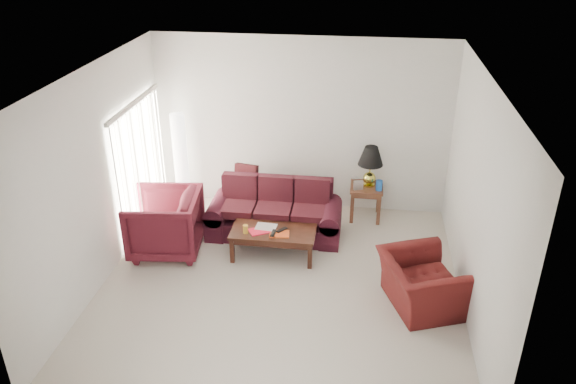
# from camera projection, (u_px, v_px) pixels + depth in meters

# --- Properties ---
(floor) EXTENTS (5.00, 5.00, 0.00)m
(floor) POSITION_uv_depth(u_px,v_px,m) (280.00, 285.00, 7.96)
(floor) COLOR beige
(floor) RESTS_ON ground
(blinds) EXTENTS (0.10, 2.00, 2.16)m
(blinds) POSITION_uv_depth(u_px,v_px,m) (141.00, 169.00, 8.92)
(blinds) COLOR silver
(blinds) RESTS_ON ground
(sofa) EXTENTS (2.16, 0.96, 0.88)m
(sofa) POSITION_uv_depth(u_px,v_px,m) (274.00, 210.00, 9.02)
(sofa) COLOR black
(sofa) RESTS_ON ground
(throw_pillow) EXTENTS (0.43, 0.27, 0.41)m
(throw_pillow) POSITION_uv_depth(u_px,v_px,m) (246.00, 176.00, 9.61)
(throw_pillow) COLOR black
(throw_pillow) RESTS_ON sofa
(end_table) EXTENTS (0.59, 0.59, 0.59)m
(end_table) POSITION_uv_depth(u_px,v_px,m) (366.00, 202.00, 9.59)
(end_table) COLOR #462418
(end_table) RESTS_ON ground
(table_lamp) EXTENTS (0.52, 0.52, 0.70)m
(table_lamp) POSITION_uv_depth(u_px,v_px,m) (370.00, 166.00, 9.33)
(table_lamp) COLOR gold
(table_lamp) RESTS_ON end_table
(clock) EXTENTS (0.17, 0.10, 0.16)m
(clock) POSITION_uv_depth(u_px,v_px,m) (358.00, 185.00, 9.32)
(clock) COLOR silver
(clock) RESTS_ON end_table
(blue_canister) EXTENTS (0.14, 0.14, 0.17)m
(blue_canister) POSITION_uv_depth(u_px,v_px,m) (379.00, 185.00, 9.29)
(blue_canister) COLOR blue
(blue_canister) RESTS_ON end_table
(picture_frame) EXTENTS (0.15, 0.17, 0.05)m
(picture_frame) POSITION_uv_depth(u_px,v_px,m) (355.00, 178.00, 9.59)
(picture_frame) COLOR silver
(picture_frame) RESTS_ON end_table
(floor_lamp) EXTENTS (0.36, 0.36, 1.75)m
(floor_lamp) POSITION_uv_depth(u_px,v_px,m) (181.00, 161.00, 9.71)
(floor_lamp) COLOR white
(floor_lamp) RESTS_ON ground
(armchair_left) EXTENTS (1.18, 1.15, 0.97)m
(armchair_left) POSITION_uv_depth(u_px,v_px,m) (165.00, 223.00, 8.55)
(armchair_left) COLOR #420F18
(armchair_left) RESTS_ON ground
(armchair_right) EXTENTS (1.25, 1.33, 0.70)m
(armchair_right) POSITION_uv_depth(u_px,v_px,m) (421.00, 283.00, 7.41)
(armchair_right) COLOR #420F0F
(armchair_right) RESTS_ON ground
(coffee_table) EXTENTS (1.41, 1.00, 0.45)m
(coffee_table) POSITION_uv_depth(u_px,v_px,m) (274.00, 243.00, 8.54)
(coffee_table) COLOR black
(coffee_table) RESTS_ON ground
(magazine_red) EXTENTS (0.37, 0.34, 0.02)m
(magazine_red) POSITION_uv_depth(u_px,v_px,m) (259.00, 231.00, 8.41)
(magazine_red) COLOR red
(magazine_red) RESTS_ON coffee_table
(magazine_white) EXTENTS (0.33, 0.26, 0.02)m
(magazine_white) POSITION_uv_depth(u_px,v_px,m) (266.00, 227.00, 8.51)
(magazine_white) COLOR beige
(magazine_white) RESTS_ON coffee_table
(magazine_orange) EXTENTS (0.31, 0.25, 0.02)m
(magazine_orange) POSITION_uv_depth(u_px,v_px,m) (279.00, 234.00, 8.33)
(magazine_orange) COLOR #D94C19
(magazine_orange) RESTS_ON coffee_table
(remote_a) EXTENTS (0.07, 0.19, 0.02)m
(remote_a) POSITION_uv_depth(u_px,v_px,m) (273.00, 233.00, 8.31)
(remote_a) COLOR black
(remote_a) RESTS_ON coffee_table
(remote_b) EXTENTS (0.16, 0.18, 0.02)m
(remote_b) POSITION_uv_depth(u_px,v_px,m) (282.00, 230.00, 8.40)
(remote_b) COLOR black
(remote_b) RESTS_ON coffee_table
(yellow_glass) EXTENTS (0.09, 0.09, 0.13)m
(yellow_glass) POSITION_uv_depth(u_px,v_px,m) (245.00, 229.00, 8.34)
(yellow_glass) COLOR gold
(yellow_glass) RESTS_ON coffee_table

